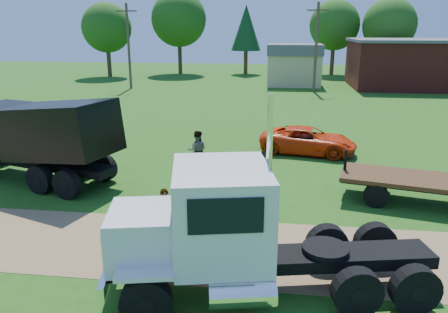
# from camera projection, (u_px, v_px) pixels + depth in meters

# --- Properties ---
(ground) EXTENTS (140.00, 140.00, 0.00)m
(ground) POSITION_uv_depth(u_px,v_px,m) (196.00, 248.00, 13.64)
(ground) COLOR #235011
(ground) RESTS_ON ground
(dirt_track) EXTENTS (120.00, 4.20, 0.01)m
(dirt_track) POSITION_uv_depth(u_px,v_px,m) (196.00, 248.00, 13.64)
(dirt_track) COLOR brown
(dirt_track) RESTS_ON ground
(white_semi_tractor) EXTENTS (8.57, 4.28, 5.06)m
(white_semi_tractor) POSITION_uv_depth(u_px,v_px,m) (225.00, 232.00, 10.88)
(white_semi_tractor) COLOR black
(white_semi_tractor) RESTS_ON ground
(black_dump_truck) EXTENTS (8.92, 4.90, 3.79)m
(black_dump_truck) POSITION_uv_depth(u_px,v_px,m) (33.00, 135.00, 19.06)
(black_dump_truck) COLOR black
(black_dump_truck) RESTS_ON ground
(orange_pickup) EXTENTS (5.48, 3.27, 1.43)m
(orange_pickup) POSITION_uv_depth(u_px,v_px,m) (308.00, 140.00, 23.65)
(orange_pickup) COLOR red
(orange_pickup) RESTS_ON ground
(flatbed_trailer) EXTENTS (7.69, 3.85, 1.89)m
(flatbed_trailer) POSITION_uv_depth(u_px,v_px,m) (441.00, 186.00, 16.59)
(flatbed_trailer) COLOR #3D1F13
(flatbed_trailer) RESTS_ON ground
(spectator_a) EXTENTS (0.64, 0.47, 1.62)m
(spectator_a) POSITION_uv_depth(u_px,v_px,m) (165.00, 213.00, 14.24)
(spectator_a) COLOR #999999
(spectator_a) RESTS_ON ground
(spectator_b) EXTENTS (1.00, 0.82, 1.93)m
(spectator_b) POSITION_uv_depth(u_px,v_px,m) (197.00, 150.00, 20.80)
(spectator_b) COLOR #999999
(spectator_b) RESTS_ON ground
(brick_building) EXTENTS (15.40, 10.40, 5.30)m
(brick_building) POSITION_uv_depth(u_px,v_px,m) (421.00, 63.00, 48.73)
(brick_building) COLOR maroon
(brick_building) RESTS_ON ground
(tan_shed) EXTENTS (6.20, 5.40, 4.70)m
(tan_shed) POSITION_uv_depth(u_px,v_px,m) (294.00, 64.00, 50.48)
(tan_shed) COLOR tan
(tan_shed) RESTS_ON ground
(utility_poles) EXTENTS (42.20, 0.28, 9.00)m
(utility_poles) POSITION_uv_depth(u_px,v_px,m) (316.00, 46.00, 44.83)
(utility_poles) COLOR #433726
(utility_poles) RESTS_ON ground
(tree_row) EXTENTS (54.94, 13.08, 11.52)m
(tree_row) POSITION_uv_depth(u_px,v_px,m) (268.00, 25.00, 59.25)
(tree_row) COLOR #352015
(tree_row) RESTS_ON ground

